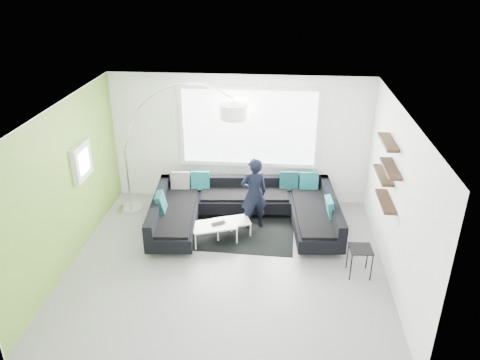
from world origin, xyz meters
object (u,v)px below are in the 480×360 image
at_px(coffee_table, 223,229).
at_px(laptop, 219,224).
at_px(sectional_sofa, 245,213).
at_px(person, 254,194).
at_px(arc_lamp, 124,150).
at_px(side_table, 359,261).

bearing_deg(coffee_table, laptop, -132.57).
relative_size(sectional_sofa, person, 2.55).
bearing_deg(laptop, coffee_table, 34.55).
height_order(arc_lamp, laptop, arc_lamp).
bearing_deg(coffee_table, sectional_sofa, 25.80).
height_order(sectional_sofa, laptop, sectional_sofa).
distance_m(coffee_table, laptop, 0.23).
distance_m(person, laptop, 0.93).
bearing_deg(arc_lamp, coffee_table, -28.87).
bearing_deg(person, side_table, 121.36).
distance_m(coffee_table, side_table, 2.62).
distance_m(sectional_sofa, laptop, 0.69).
relative_size(side_table, person, 0.35).
bearing_deg(laptop, arc_lamp, 119.91).
height_order(sectional_sofa, arc_lamp, arc_lamp).
height_order(coffee_table, side_table, side_table).
height_order(sectional_sofa, side_table, sectional_sofa).
relative_size(sectional_sofa, coffee_table, 3.52).
xyz_separation_m(coffee_table, side_table, (2.44, -0.96, 0.08)).
bearing_deg(person, coffee_table, 17.96).
relative_size(arc_lamp, person, 1.85).
height_order(coffee_table, person, person).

